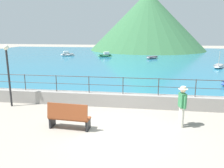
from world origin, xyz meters
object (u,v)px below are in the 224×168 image
object	(u,v)px
boat_1	(105,55)
boat_4	(152,57)
lamp_post	(8,66)
boat_2	(219,66)
bench_main	(69,116)
boat_0	(67,54)
person_walking	(182,104)

from	to	relation	value
boat_1	boat_4	size ratio (longest dim) A/B	1.06
lamp_post	boat_4	distance (m)	24.29
boat_1	boat_2	size ratio (longest dim) A/B	1.00
bench_main	boat_1	size ratio (longest dim) A/B	0.70
bench_main	lamp_post	bearing A→B (deg)	149.08
boat_0	lamp_post	bearing A→B (deg)	-77.48
person_walking	lamp_post	distance (m)	8.85
boat_2	lamp_post	bearing A→B (deg)	-134.70
boat_2	boat_4	bearing A→B (deg)	132.03
bench_main	person_walking	world-z (taller)	person_walking
boat_1	boat_4	xyz separation A→B (m)	(7.23, -1.50, -0.07)
boat_0	boat_1	bearing A→B (deg)	-3.70
person_walking	boat_0	distance (m)	29.79
bench_main	boat_1	bearing A→B (deg)	96.88
bench_main	lamp_post	world-z (taller)	lamp_post
bench_main	boat_0	bearing A→B (deg)	109.36
lamp_post	boat_0	world-z (taller)	lamp_post
lamp_post	boat_4	xyz separation A→B (m)	(8.05, 22.84, -1.94)
boat_1	boat_4	world-z (taller)	boat_1
person_walking	lamp_post	xyz separation A→B (m)	(-8.64, 1.47, 1.22)
bench_main	boat_1	xyz separation A→B (m)	(-3.23, 26.77, -0.23)
bench_main	lamp_post	distance (m)	5.00
boat_2	bench_main	bearing A→B (deg)	-121.90
bench_main	boat_4	size ratio (longest dim) A/B	0.74
boat_1	boat_4	bearing A→B (deg)	-11.74
person_walking	boat_4	world-z (taller)	person_walking
person_walking	boat_2	xyz separation A→B (m)	(6.34, 16.61, -0.72)
person_walking	boat_4	bearing A→B (deg)	91.40
boat_0	person_walking	bearing A→B (deg)	-61.66
boat_0	boat_4	xyz separation A→B (m)	(13.54, -1.91, -0.07)
boat_0	boat_2	bearing A→B (deg)	-25.13
boat_1	boat_2	bearing A→B (deg)	-33.00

